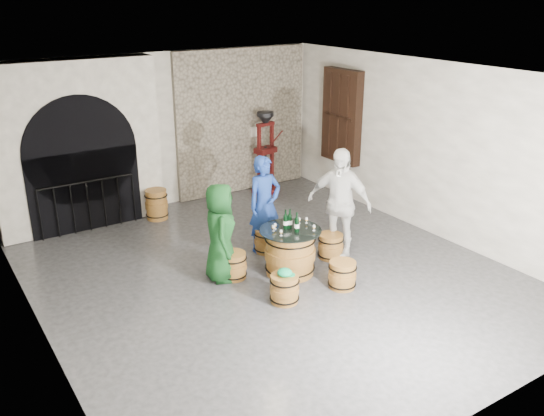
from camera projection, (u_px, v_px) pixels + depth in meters
ground at (270, 274)px, 9.39m from camera, size 8.00×8.00×0.00m
wall_back at (166, 131)px, 11.95m from camera, size 8.00×0.00×8.00m
wall_front at (490, 286)px, 5.69m from camera, size 8.00×0.00×8.00m
wall_left at (30, 229)px, 7.03m from camera, size 0.00×8.00×8.00m
wall_right at (429, 149)px, 10.61m from camera, size 0.00×8.00×8.00m
ceiling at (270, 75)px, 8.25m from camera, size 8.00×8.00×0.00m
stone_facing_panel at (242, 121)px, 12.82m from camera, size 3.20×0.12×3.18m
arched_opening at (77, 147)px, 10.78m from camera, size 3.10×0.60×3.19m
shuttered_window at (341, 116)px, 12.35m from camera, size 0.23×1.10×2.00m
barrel_table at (290, 252)px, 9.29m from camera, size 1.00×1.00×0.77m
barrel_stool_left at (233, 265)px, 9.20m from camera, size 0.45×0.45×0.43m
barrel_stool_far at (266, 240)px, 10.13m from camera, size 0.45×0.45×0.43m
barrel_stool_right at (331, 246)px, 9.89m from camera, size 0.45×0.45×0.43m
barrel_stool_near_right at (342, 275)px, 8.90m from camera, size 0.45×0.45×0.43m
barrel_stool_near_left at (285, 289)px, 8.48m from camera, size 0.45×0.45×0.43m
green_cap at (285, 273)px, 8.39m from camera, size 0.26×0.22×0.12m
person_green at (220, 233)px, 8.96m from camera, size 0.78×0.92×1.60m
person_blue at (264, 204)px, 9.96m from camera, size 0.63×0.42×1.72m
person_white at (339, 203)px, 9.72m from camera, size 0.97×1.22×1.93m
wine_bottle_left at (286, 221)px, 9.14m from camera, size 0.08×0.08×0.32m
wine_bottle_center at (297, 224)px, 9.03m from camera, size 0.08×0.08×0.32m
wine_bottle_right at (290, 221)px, 9.16m from camera, size 0.08×0.08×0.32m
tasting_glass_a at (281, 233)px, 8.90m from camera, size 0.05×0.05×0.10m
tasting_glass_b at (307, 220)px, 9.39m from camera, size 0.05×0.05×0.10m
tasting_glass_c at (275, 226)px, 9.15m from camera, size 0.05×0.05×0.10m
tasting_glass_d at (299, 221)px, 9.38m from camera, size 0.05×0.05×0.10m
tasting_glass_e at (314, 228)px, 9.09m from camera, size 0.05×0.05×0.10m
tasting_glass_f at (273, 228)px, 9.08m from camera, size 0.05×0.05×0.10m
side_barrel at (157, 204)px, 11.56m from camera, size 0.46×0.46×0.61m
corking_press at (266, 147)px, 12.79m from camera, size 0.79×0.50×1.85m
control_box at (253, 131)px, 12.98m from camera, size 0.18×0.10×0.22m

